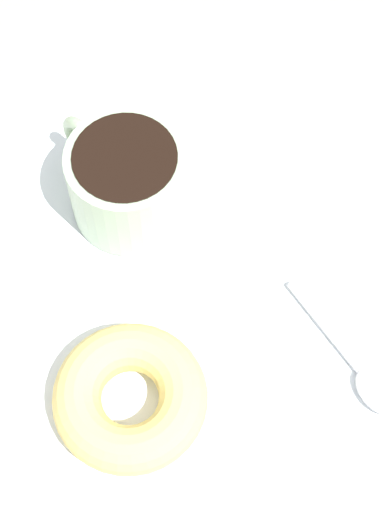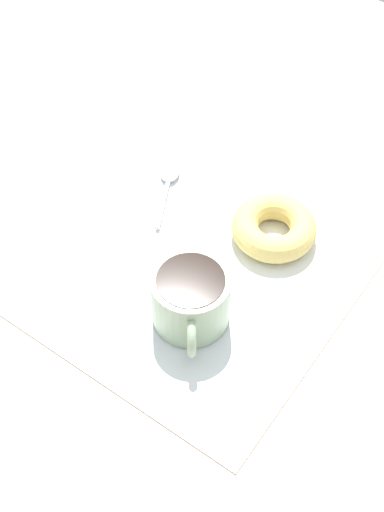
# 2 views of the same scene
# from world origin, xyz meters

# --- Properties ---
(ground_plane) EXTENTS (1.20, 1.20, 0.02)m
(ground_plane) POSITION_xyz_m (0.00, 0.00, -0.01)
(ground_plane) COLOR tan
(napkin) EXTENTS (0.37, 0.37, 0.00)m
(napkin) POSITION_xyz_m (0.02, -0.03, 0.00)
(napkin) COLOR white
(napkin) RESTS_ON ground_plane
(coffee_cup) EXTENTS (0.09, 0.10, 0.07)m
(coffee_cup) POSITION_xyz_m (0.06, -0.08, 0.04)
(coffee_cup) COLOR #9EB793
(coffee_cup) RESTS_ON napkin
(donut) EXTENTS (0.10, 0.10, 0.03)m
(donut) POSITION_xyz_m (0.07, 0.07, 0.02)
(donut) COLOR #E5C66B
(donut) RESTS_ON napkin
(spoon) EXTENTS (0.07, 0.10, 0.01)m
(spoon) POSITION_xyz_m (-0.09, 0.06, 0.01)
(spoon) COLOR silver
(spoon) RESTS_ON napkin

